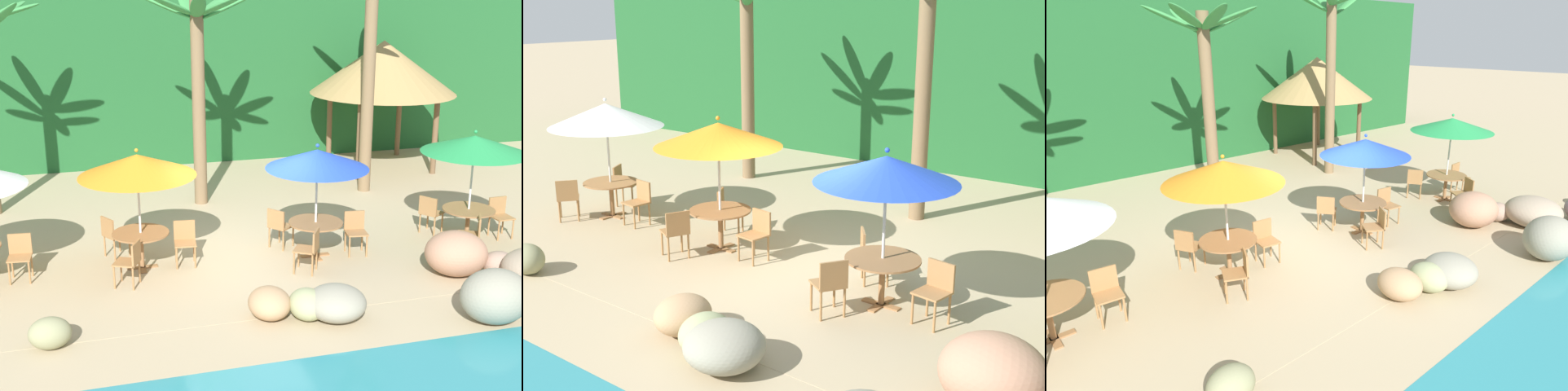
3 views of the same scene
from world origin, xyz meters
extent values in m
plane|color=tan|center=(0.00, 0.00, 0.00)|extent=(120.00, 120.00, 0.00)
cube|color=tan|center=(0.00, 0.00, 0.00)|extent=(18.00, 5.20, 0.01)
cube|color=#1E5628|center=(0.00, 9.00, 3.00)|extent=(28.00, 2.40, 6.00)
ellipsoid|color=tan|center=(-0.17, -2.58, 0.26)|extent=(0.72, 0.83, 0.53)
ellipsoid|color=gray|center=(0.89, -2.92, 0.29)|extent=(1.01, 1.00, 0.58)
ellipsoid|color=tan|center=(3.77, -1.79, 0.42)|extent=(1.20, 1.13, 0.85)
ellipsoid|color=tan|center=(4.89, -2.75, 0.36)|extent=(1.30, 1.33, 0.72)
ellipsoid|color=#9F806E|center=(4.54, -2.05, 0.23)|extent=(0.64, 0.58, 0.47)
ellipsoid|color=gray|center=(3.36, -3.71, 0.46)|extent=(1.18, 1.00, 0.91)
ellipsoid|color=gray|center=(-3.69, -2.65, 0.25)|extent=(0.66, 0.53, 0.50)
ellipsoid|color=#9BA072|center=(0.43, -2.78, 0.26)|extent=(0.63, 0.74, 0.52)
cube|color=olive|center=(-5.07, 0.19, 0.01)|extent=(0.60, 0.12, 0.03)
cube|color=olive|center=(-5.07, 0.19, 0.01)|extent=(0.12, 0.60, 0.03)
cylinder|color=olive|center=(-5.07, 0.19, 0.37)|extent=(0.09, 0.09, 0.71)
cylinder|color=#9E7042|center=(-4.07, -0.09, 0.23)|extent=(0.04, 0.04, 0.45)
cylinder|color=#9E7042|center=(-4.42, -0.05, 0.23)|extent=(0.04, 0.04, 0.45)
cylinder|color=#9E7042|center=(-4.03, 0.27, 0.23)|extent=(0.04, 0.04, 0.45)
cylinder|color=#9E7042|center=(-4.39, 0.30, 0.23)|extent=(0.04, 0.04, 0.45)
cube|color=#9E7042|center=(-4.23, 0.11, 0.47)|extent=(0.46, 0.46, 0.03)
cube|color=#9E7042|center=(-4.21, 0.31, 0.66)|extent=(0.42, 0.08, 0.42)
cylinder|color=silver|center=(-1.97, 0.12, 1.09)|extent=(0.04, 0.04, 2.18)
cone|color=orange|center=(-1.97, 0.12, 2.08)|extent=(2.23, 2.23, 0.41)
sphere|color=orange|center=(-1.97, 0.12, 2.37)|extent=(0.07, 0.07, 0.07)
cube|color=olive|center=(-1.97, 0.12, 0.01)|extent=(0.60, 0.12, 0.03)
cube|color=olive|center=(-1.97, 0.12, 0.01)|extent=(0.12, 0.60, 0.03)
cylinder|color=olive|center=(-1.97, 0.12, 0.37)|extent=(0.09, 0.09, 0.71)
cylinder|color=olive|center=(-1.97, 0.12, 0.72)|extent=(1.10, 1.10, 0.03)
cylinder|color=#9E7042|center=(-0.97, -0.18, 0.23)|extent=(0.04, 0.04, 0.45)
cylinder|color=#9E7042|center=(-1.33, -0.14, 0.23)|extent=(0.04, 0.04, 0.45)
cylinder|color=#9E7042|center=(-0.93, 0.17, 0.23)|extent=(0.04, 0.04, 0.45)
cylinder|color=#9E7042|center=(-1.29, 0.21, 0.23)|extent=(0.04, 0.04, 0.45)
cube|color=#9E7042|center=(-1.13, 0.02, 0.47)|extent=(0.47, 0.47, 0.03)
cube|color=#9E7042|center=(-1.11, 0.21, 0.66)|extent=(0.42, 0.09, 0.42)
cylinder|color=#9E7042|center=(-2.32, 1.10, 0.23)|extent=(0.04, 0.04, 0.45)
cylinder|color=#9E7042|center=(-2.14, 0.79, 0.23)|extent=(0.04, 0.04, 0.45)
cylinder|color=#9E7042|center=(-2.63, 0.93, 0.23)|extent=(0.04, 0.04, 0.45)
cylinder|color=#9E7042|center=(-2.46, 0.62, 0.23)|extent=(0.04, 0.04, 0.45)
cube|color=#9E7042|center=(-2.39, 0.86, 0.47)|extent=(0.57, 0.57, 0.03)
cube|color=#9E7042|center=(-2.56, 0.76, 0.66)|extent=(0.24, 0.38, 0.42)
cylinder|color=#9E7042|center=(-2.57, -0.74, 0.23)|extent=(0.04, 0.04, 0.45)
cylinder|color=#9E7042|center=(-2.42, -0.42, 0.23)|extent=(0.04, 0.04, 0.45)
cylinder|color=#9E7042|center=(-2.25, -0.89, 0.23)|extent=(0.04, 0.04, 0.45)
cylinder|color=#9E7042|center=(-2.10, -0.57, 0.23)|extent=(0.04, 0.04, 0.45)
cube|color=#9E7042|center=(-2.33, -0.65, 0.47)|extent=(0.56, 0.56, 0.03)
cube|color=#9E7042|center=(-2.15, -0.74, 0.66)|extent=(0.21, 0.40, 0.42)
cylinder|color=silver|center=(1.49, -0.21, 1.07)|extent=(0.04, 0.04, 2.15)
cone|color=blue|center=(1.49, -0.21, 2.05)|extent=(2.05, 2.05, 0.38)
sphere|color=blue|center=(1.49, -0.21, 2.32)|extent=(0.07, 0.07, 0.07)
cube|color=olive|center=(1.49, -0.21, 0.01)|extent=(0.60, 0.12, 0.03)
cube|color=olive|center=(1.49, -0.21, 0.01)|extent=(0.12, 0.60, 0.03)
cylinder|color=olive|center=(1.49, -0.21, 0.37)|extent=(0.09, 0.09, 0.71)
cylinder|color=olive|center=(1.49, -0.21, 0.72)|extent=(1.10, 1.10, 0.03)
cylinder|color=#9E7042|center=(2.48, -0.54, 0.23)|extent=(0.04, 0.04, 0.45)
cylinder|color=#9E7042|center=(2.13, -0.49, 0.23)|extent=(0.04, 0.04, 0.45)
cylinder|color=#9E7042|center=(2.54, -0.18, 0.23)|extent=(0.04, 0.04, 0.45)
cylinder|color=#9E7042|center=(2.18, -0.13, 0.23)|extent=(0.04, 0.04, 0.45)
cube|color=#9E7042|center=(2.33, -0.33, 0.47)|extent=(0.48, 0.48, 0.03)
cube|color=#9E7042|center=(2.36, -0.14, 0.66)|extent=(0.42, 0.10, 0.42)
cylinder|color=#9E7042|center=(1.02, 0.72, 0.23)|extent=(0.04, 0.04, 0.45)
cylinder|color=#9E7042|center=(1.23, 0.43, 0.23)|extent=(0.04, 0.04, 0.45)
cylinder|color=#9E7042|center=(0.73, 0.50, 0.23)|extent=(0.04, 0.04, 0.45)
cylinder|color=#9E7042|center=(0.95, 0.22, 0.23)|extent=(0.04, 0.04, 0.45)
cube|color=#9E7042|center=(0.98, 0.47, 0.47)|extent=(0.59, 0.59, 0.03)
cube|color=#9E7042|center=(0.82, 0.35, 0.66)|extent=(0.28, 0.36, 0.42)
cylinder|color=#9E7042|center=(0.79, -0.98, 0.23)|extent=(0.04, 0.04, 0.45)
cylinder|color=#9E7042|center=(0.98, -0.68, 0.23)|extent=(0.04, 0.04, 0.45)
cylinder|color=#9E7042|center=(1.09, -1.18, 0.23)|extent=(0.04, 0.04, 0.45)
cylinder|color=#9E7042|center=(1.28, -0.87, 0.23)|extent=(0.04, 0.04, 0.45)
cube|color=#9E7042|center=(1.03, -0.93, 0.47)|extent=(0.58, 0.58, 0.03)
cube|color=#9E7042|center=(1.20, -1.04, 0.66)|extent=(0.26, 0.37, 0.42)
cylinder|color=silver|center=(4.91, -0.31, 1.12)|extent=(0.04, 0.04, 2.25)
cone|color=#238E47|center=(4.91, -0.31, 2.15)|extent=(2.20, 2.20, 0.36)
sphere|color=#238E47|center=(4.91, -0.31, 2.41)|extent=(0.07, 0.07, 0.07)
cube|color=olive|center=(4.91, -0.31, 0.01)|extent=(0.60, 0.12, 0.03)
cube|color=olive|center=(4.91, -0.31, 0.01)|extent=(0.12, 0.60, 0.03)
cylinder|color=olive|center=(4.91, -0.31, 0.37)|extent=(0.09, 0.09, 0.71)
cylinder|color=olive|center=(4.91, -0.31, 0.72)|extent=(1.10, 1.10, 0.03)
cylinder|color=#9E7042|center=(5.94, -0.45, 0.23)|extent=(0.04, 0.04, 0.45)
cylinder|color=#9E7042|center=(5.58, -0.46, 0.23)|extent=(0.04, 0.04, 0.45)
cylinder|color=#9E7042|center=(5.93, -0.10, 0.23)|extent=(0.04, 0.04, 0.45)
cylinder|color=#9E7042|center=(5.57, -0.11, 0.23)|extent=(0.04, 0.04, 0.45)
cube|color=#9E7042|center=(5.76, -0.28, 0.47)|extent=(0.43, 0.43, 0.03)
cube|color=#9E7042|center=(5.75, -0.08, 0.66)|extent=(0.42, 0.05, 0.42)
cylinder|color=#9E7042|center=(4.49, 0.65, 0.23)|extent=(0.04, 0.04, 0.45)
cylinder|color=#9E7042|center=(4.69, 0.35, 0.23)|extent=(0.04, 0.04, 0.45)
cylinder|color=#9E7042|center=(4.19, 0.46, 0.23)|extent=(0.04, 0.04, 0.45)
cylinder|color=#9E7042|center=(4.39, 0.16, 0.23)|extent=(0.04, 0.04, 0.45)
cube|color=#9E7042|center=(4.44, 0.41, 0.47)|extent=(0.58, 0.58, 0.03)
cube|color=#9E7042|center=(4.27, 0.30, 0.66)|extent=(0.26, 0.37, 0.42)
cylinder|color=#9E7042|center=(4.23, -1.10, 0.23)|extent=(0.04, 0.04, 0.45)
cylinder|color=#9E7042|center=(4.41, -0.80, 0.23)|extent=(0.04, 0.04, 0.45)
cylinder|color=#9E7042|center=(4.54, -1.28, 0.23)|extent=(0.04, 0.04, 0.45)
cylinder|color=#9E7042|center=(4.72, -0.98, 0.23)|extent=(0.04, 0.04, 0.45)
cube|color=#9E7042|center=(4.48, -1.04, 0.47)|extent=(0.57, 0.57, 0.03)
cube|color=#9E7042|center=(4.65, -1.14, 0.66)|extent=(0.24, 0.38, 0.42)
cylinder|color=brown|center=(-0.06, 3.92, 2.50)|extent=(0.32, 0.32, 5.00)
ellipsoid|color=#388942|center=(0.67, 3.83, 4.79)|extent=(1.43, 0.53, 0.71)
ellipsoid|color=#388942|center=(0.50, 4.40, 4.81)|extent=(1.30, 1.21, 0.65)
ellipsoid|color=#388942|center=(-0.13, 4.65, 4.77)|extent=(0.50, 1.41, 0.76)
ellipsoid|color=#388942|center=(-0.76, 4.14, 4.80)|extent=(1.45, 0.77, 0.68)
ellipsoid|color=#388942|center=(-0.68, 3.51, 4.83)|extent=(1.40, 1.09, 0.60)
ellipsoid|color=#388942|center=(-0.16, 3.18, 4.81)|extent=(0.54, 1.46, 0.65)
ellipsoid|color=#388942|center=(0.38, 3.32, 4.83)|extent=(1.14, 1.37, 0.60)
cylinder|color=brown|center=(4.32, 3.82, 2.87)|extent=(0.32, 0.32, 5.73)
ellipsoid|color=#388942|center=(5.17, 3.82, 5.46)|extent=(1.52, 0.37, 0.97)
ellipsoid|color=#388942|center=(4.63, 4.61, 5.52)|extent=(0.91, 1.62, 0.80)
cylinder|color=brown|center=(4.58, 7.16, 1.10)|extent=(0.16, 0.16, 2.20)
cylinder|color=brown|center=(6.91, 7.16, 1.10)|extent=(0.16, 0.16, 2.20)
cylinder|color=brown|center=(4.58, 4.84, 1.10)|extent=(0.16, 0.16, 2.20)
cylinder|color=brown|center=(6.91, 4.84, 1.10)|extent=(0.16, 0.16, 2.20)
cone|color=#9E7F4C|center=(5.74, 6.00, 2.95)|extent=(4.22, 4.22, 1.51)
camera|label=1|loc=(-3.21, -12.94, 5.50)|focal=49.12mm
camera|label=2|loc=(6.02, -8.40, 4.28)|focal=47.49mm
camera|label=3|loc=(-5.89, -6.57, 4.34)|focal=30.35mm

